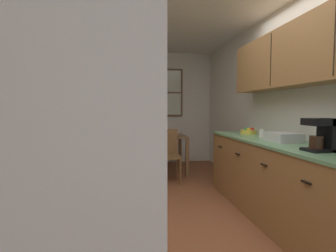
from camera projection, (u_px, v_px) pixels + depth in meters
ground_plane at (178, 202)px, 3.42m from camera, size 12.00×12.00×0.00m
wall_left at (70, 108)px, 3.12m from camera, size 0.10×9.00×2.55m
wall_right at (273, 108)px, 3.55m from camera, size 0.10×9.00×2.55m
wall_back at (156, 108)px, 5.95m from camera, size 4.40×0.10×2.55m
ceiling_slab at (178, 4)px, 3.24m from camera, size 4.40×9.00×0.08m
refrigerator at (57, 213)px, 0.98m from camera, size 0.77×0.80×1.73m
stove_range at (77, 228)px, 1.69m from camera, size 0.66×0.58×1.10m
microwave_over_range at (54, 46)px, 1.59m from camera, size 0.39×0.61×0.33m
counter_left at (98, 178)px, 2.97m from camera, size 0.64×2.00×0.90m
upper_cabinets_left at (82, 56)px, 2.80m from camera, size 0.33×2.08×0.66m
counter_right at (291, 188)px, 2.62m from camera, size 0.64×3.09×0.90m
upper_cabinets_right at (312, 51)px, 2.50m from camera, size 0.33×2.77×0.65m
dining_table at (160, 142)px, 4.93m from camera, size 0.98×0.72×0.74m
dining_chair_near at (168, 153)px, 4.39m from camera, size 0.42×0.42×0.90m
dining_chair_far at (153, 144)px, 5.49m from camera, size 0.42×0.42×0.90m
pendant_light at (160, 70)px, 4.84m from camera, size 0.26×0.26×0.60m
back_window at (164, 93)px, 5.88m from camera, size 0.88×0.05×1.10m
trash_bin at (126, 165)px, 4.39m from camera, size 0.31×0.31×0.56m
storage_canister at (89, 140)px, 2.27m from camera, size 0.12×0.12×0.16m
dish_towel at (131, 211)px, 1.89m from camera, size 0.02×0.16×0.24m
coffee_maker at (322, 134)px, 2.15m from camera, size 0.22×0.18×0.28m
mug_by_coffeemaker at (263, 133)px, 3.19m from camera, size 0.13×0.09×0.11m
fruit_bowl at (249, 131)px, 3.62m from camera, size 0.23×0.23×0.09m
dish_rack at (283, 137)px, 2.80m from camera, size 0.28×0.34×0.10m
table_serving_bowl at (165, 134)px, 4.96m from camera, size 0.21×0.21×0.06m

